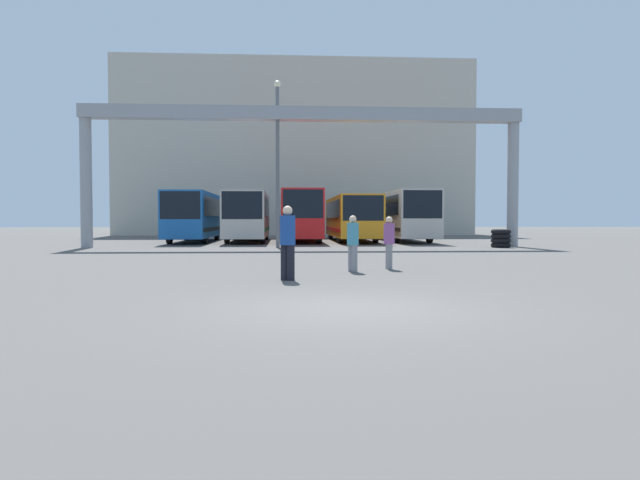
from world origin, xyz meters
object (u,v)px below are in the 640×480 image
(bus_slot_3, at_px, (351,216))
(pedestrian_near_center, at_px, (389,241))
(bus_slot_1, at_px, (248,214))
(pedestrian_mid_right, at_px, (288,241))
(bus_slot_0, at_px, (195,214))
(lamp_post, at_px, (278,157))
(bus_slot_2, at_px, (300,213))
(bus_slot_4, at_px, (402,213))
(pedestrian_near_left, at_px, (353,242))
(tire_stack, at_px, (501,238))

(bus_slot_3, relative_size, pedestrian_near_center, 7.58)
(bus_slot_1, height_order, pedestrian_mid_right, bus_slot_1)
(bus_slot_1, height_order, bus_slot_3, bus_slot_1)
(bus_slot_0, relative_size, bus_slot_1, 0.98)
(lamp_post, bearing_deg, bus_slot_2, 80.09)
(bus_slot_4, bearing_deg, pedestrian_near_left, -105.08)
(bus_slot_2, bearing_deg, bus_slot_0, -176.64)
(bus_slot_1, bearing_deg, bus_slot_4, 3.40)
(bus_slot_3, bearing_deg, bus_slot_2, -175.75)
(bus_slot_0, bearing_deg, pedestrian_mid_right, -76.03)
(bus_slot_3, relative_size, pedestrian_mid_right, 6.55)
(bus_slot_4, xyz_separation_m, pedestrian_mid_right, (-7.97, -24.80, -0.93))
(bus_slot_0, distance_m, pedestrian_mid_right, 24.83)
(bus_slot_3, height_order, pedestrian_near_center, bus_slot_3)
(pedestrian_mid_right, height_order, tire_stack, pedestrian_mid_right)
(pedestrian_mid_right, bearing_deg, bus_slot_0, 136.46)
(bus_slot_4, xyz_separation_m, lamp_post, (-8.41, -8.47, 2.87))
(pedestrian_near_center, distance_m, tire_stack, 15.13)
(bus_slot_1, relative_size, pedestrian_near_left, 6.75)
(pedestrian_mid_right, relative_size, lamp_post, 0.21)
(pedestrian_mid_right, bearing_deg, pedestrian_near_left, 81.71)
(pedestrian_mid_right, xyz_separation_m, lamp_post, (-0.44, 16.34, 3.79))
(bus_slot_1, height_order, lamp_post, lamp_post)
(bus_slot_2, bearing_deg, bus_slot_4, 2.53)
(bus_slot_0, relative_size, pedestrian_mid_right, 5.82)
(pedestrian_near_center, bearing_deg, lamp_post, 11.93)
(bus_slot_2, bearing_deg, pedestrian_near_left, -87.74)
(lamp_post, bearing_deg, bus_slot_3, 59.72)
(bus_slot_0, height_order, bus_slot_4, bus_slot_4)
(pedestrian_near_left, relative_size, lamp_post, 0.18)
(bus_slot_2, distance_m, tire_stack, 13.78)
(pedestrian_near_left, xyz_separation_m, pedestrian_mid_right, (-1.87, -2.17, 0.12))
(bus_slot_3, relative_size, lamp_post, 1.36)
(pedestrian_near_center, relative_size, lamp_post, 0.18)
(pedestrian_near_center, relative_size, tire_stack, 1.52)
(bus_slot_1, relative_size, bus_slot_4, 0.90)
(bus_slot_0, xyz_separation_m, pedestrian_mid_right, (5.99, -24.08, -0.87))
(bus_slot_2, xyz_separation_m, tire_stack, (10.41, -8.92, -1.43))
(bus_slot_4, bearing_deg, pedestrian_near_center, -102.66)
(bus_slot_1, distance_m, tire_stack, 16.40)
(bus_slot_3, xyz_separation_m, pedestrian_near_center, (-1.42, -21.80, -0.89))
(bus_slot_1, xyz_separation_m, pedestrian_mid_right, (2.50, -24.18, -0.87))
(pedestrian_near_left, bearing_deg, bus_slot_1, -20.77)
(bus_slot_0, bearing_deg, bus_slot_4, 2.95)
(bus_slot_1, height_order, tire_stack, bus_slot_1)
(bus_slot_4, height_order, tire_stack, bus_slot_4)
(bus_slot_4, distance_m, lamp_post, 12.27)
(bus_slot_1, relative_size, bus_slot_3, 0.90)
(pedestrian_near_center, bearing_deg, bus_slot_1, 11.97)
(pedestrian_near_center, height_order, tire_stack, pedestrian_near_center)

